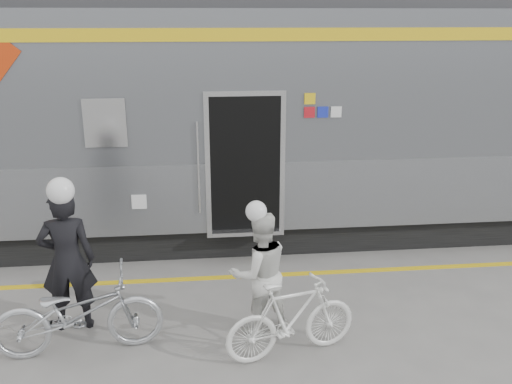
{
  "coord_description": "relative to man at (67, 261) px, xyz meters",
  "views": [
    {
      "loc": [
        -0.22,
        -5.11,
        3.69
      ],
      "look_at": [
        0.48,
        1.6,
        1.5
      ],
      "focal_mm": 38.0,
      "sensor_mm": 36.0,
      "label": 1
    }
  ],
  "objects": [
    {
      "name": "ground",
      "position": [
        1.86,
        -1.02,
        -0.9
      ],
      "size": [
        90.0,
        90.0,
        0.0
      ],
      "primitive_type": "plane",
      "color": "slate",
      "rests_on": "ground"
    },
    {
      "name": "train",
      "position": [
        0.1,
        3.17,
        1.16
      ],
      "size": [
        24.0,
        3.17,
        4.1
      ],
      "color": "black",
      "rests_on": "ground"
    },
    {
      "name": "safety_strip",
      "position": [
        1.86,
        1.13,
        -0.89
      ],
      "size": [
        24.0,
        0.12,
        0.01
      ],
      "primitive_type": "cube",
      "color": "yellow",
      "rests_on": "ground"
    },
    {
      "name": "man",
      "position": [
        0.0,
        0.0,
        0.0
      ],
      "size": [
        0.7,
        0.5,
        1.8
      ],
      "primitive_type": "imported",
      "rotation": [
        0.0,
        0.0,
        3.26
      ],
      "color": "black",
      "rests_on": "ground"
    },
    {
      "name": "bicycle_left",
      "position": [
        0.2,
        -0.55,
        -0.4
      ],
      "size": [
        1.94,
        0.87,
        0.99
      ],
      "primitive_type": "imported",
      "rotation": [
        0.0,
        0.0,
        1.69
      ],
      "color": "#B7BABF",
      "rests_on": "ground"
    },
    {
      "name": "woman",
      "position": [
        2.29,
        -0.32,
        -0.12
      ],
      "size": [
        0.87,
        0.75,
        1.55
      ],
      "primitive_type": "imported",
      "rotation": [
        0.0,
        0.0,
        3.39
      ],
      "color": "silver",
      "rests_on": "ground"
    },
    {
      "name": "bicycle_right",
      "position": [
        2.59,
        -0.87,
        -0.43
      ],
      "size": [
        1.62,
        0.81,
        0.94
      ],
      "primitive_type": "imported",
      "rotation": [
        0.0,
        0.0,
        1.82
      ],
      "color": "white",
      "rests_on": "ground"
    },
    {
      "name": "helmet_man",
      "position": [
        0.0,
        0.0,
        1.05
      ],
      "size": [
        0.31,
        0.31,
        0.31
      ],
      "primitive_type": "sphere",
      "color": "white",
      "rests_on": "man"
    },
    {
      "name": "helmet_woman",
      "position": [
        2.29,
        -0.32,
        0.77
      ],
      "size": [
        0.25,
        0.25,
        0.25
      ],
      "primitive_type": "sphere",
      "color": "white",
      "rests_on": "woman"
    }
  ]
}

